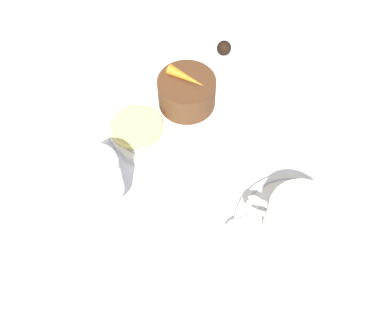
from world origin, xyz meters
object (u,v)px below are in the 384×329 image
(dinner_plate, at_px, (179,109))
(fork, at_px, (72,110))
(dessert_cake, at_px, (187,92))
(wine_glass, at_px, (97,181))
(coffee_cup, at_px, (300,220))

(dinner_plate, height_order, fork, dinner_plate)
(fork, xyz_separation_m, dessert_cake, (-0.16, -0.06, 0.03))
(wine_glass, height_order, fork, wine_glass)
(fork, distance_m, dessert_cake, 0.18)
(wine_glass, distance_m, fork, 0.19)
(dinner_plate, bearing_deg, fork, 18.27)
(fork, bearing_deg, dessert_cake, -159.33)
(coffee_cup, bearing_deg, fork, -13.48)
(dinner_plate, relative_size, wine_glass, 2.14)
(wine_glass, xyz_separation_m, fork, (0.12, -0.13, -0.07))
(dinner_plate, bearing_deg, dessert_cake, -131.17)
(dinner_plate, distance_m, dessert_cake, 0.03)
(coffee_cup, xyz_separation_m, dessert_cake, (0.20, -0.15, -0.00))
(coffee_cup, height_order, fork, coffee_cup)
(fork, bearing_deg, coffee_cup, 166.52)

